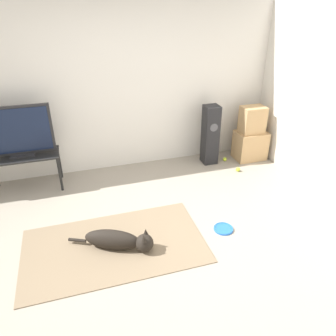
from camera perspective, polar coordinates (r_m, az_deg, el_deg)
The scene contains 12 objects.
ground_plane at distance 3.70m, azimuth -4.46°, elevation -14.27°, with size 12.00×12.00×0.00m, color #9E9384.
wall_back at distance 4.96m, azimuth -10.70°, elevation 13.57°, with size 8.00×0.06×2.55m.
area_rug at distance 3.80m, azimuth -9.27°, elevation -13.20°, with size 1.99×1.14×0.01m.
dog at distance 3.68m, azimuth -8.45°, elevation -12.32°, with size 0.89×0.48×0.26m.
frisbee at distance 4.02m, azimuth 9.63°, elevation -10.37°, with size 0.23×0.23×0.03m.
cardboard_box_lower at distance 5.66m, azimuth 14.10°, elevation 3.87°, with size 0.50×0.36×0.47m.
cardboard_box_upper at distance 5.50m, azimuth 14.50°, elevation 8.15°, with size 0.38×0.27×0.43m.
floor_speaker at distance 5.30m, azimuth 7.38°, elevation 5.74°, with size 0.23×0.24×0.96m.
tv_stand at distance 4.93m, azimuth -23.78°, elevation 1.28°, with size 0.95×0.44×0.53m.
tv at distance 4.78m, azimuth -24.74°, elevation 5.72°, with size 0.90×0.20×0.70m.
tennis_ball_by_boxes at distance 5.27m, azimuth 12.08°, elevation -0.25°, with size 0.07×0.07×0.07m.
tennis_ball_near_speaker at distance 5.55m, azimuth 9.87°, elevation 1.52°, with size 0.07×0.07×0.07m.
Camera 1 is at (-0.53, -2.67, 2.50)m, focal length 35.00 mm.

